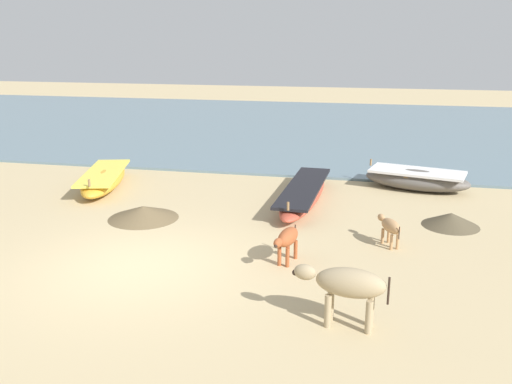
{
  "coord_description": "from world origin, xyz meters",
  "views": [
    {
      "loc": [
        4.31,
        -9.09,
        4.33
      ],
      "look_at": [
        1.57,
        3.63,
        0.6
      ],
      "focal_mm": 38.07,
      "sensor_mm": 36.0,
      "label": 1
    }
  ],
  "objects_px": {
    "fishing_boat_5": "(304,193)",
    "calf_far_rust": "(287,239)",
    "calf_near_tan": "(390,227)",
    "fishing_boat_4": "(417,179)",
    "cow_adult_dun": "(347,285)",
    "fishing_boat_0": "(104,179)"
  },
  "relations": [
    {
      "from": "fishing_boat_5",
      "to": "calf_far_rust",
      "type": "xyz_separation_m",
      "value": [
        0.21,
        -4.22,
        0.26
      ]
    },
    {
      "from": "fishing_boat_5",
      "to": "calf_far_rust",
      "type": "relative_size",
      "value": 4.56
    },
    {
      "from": "calf_near_tan",
      "to": "calf_far_rust",
      "type": "distance_m",
      "value": 2.43
    },
    {
      "from": "fishing_boat_4",
      "to": "calf_far_rust",
      "type": "height_order",
      "value": "fishing_boat_4"
    },
    {
      "from": "fishing_boat_5",
      "to": "calf_near_tan",
      "type": "xyz_separation_m",
      "value": [
        2.21,
        -2.85,
        0.19
      ]
    },
    {
      "from": "fishing_boat_4",
      "to": "calf_near_tan",
      "type": "bearing_deg",
      "value": 93.83
    },
    {
      "from": "fishing_boat_4",
      "to": "cow_adult_dun",
      "type": "distance_m",
      "value": 8.51
    },
    {
      "from": "fishing_boat_4",
      "to": "calf_near_tan",
      "type": "distance_m",
      "value": 4.83
    },
    {
      "from": "fishing_boat_5",
      "to": "calf_far_rust",
      "type": "height_order",
      "value": "calf_far_rust"
    },
    {
      "from": "cow_adult_dun",
      "to": "fishing_boat_4",
      "type": "bearing_deg",
      "value": -95.03
    },
    {
      "from": "cow_adult_dun",
      "to": "fishing_boat_0",
      "type": "bearing_deg",
      "value": -35.59
    },
    {
      "from": "calf_near_tan",
      "to": "calf_far_rust",
      "type": "relative_size",
      "value": 0.82
    },
    {
      "from": "cow_adult_dun",
      "to": "calf_far_rust",
      "type": "relative_size",
      "value": 1.4
    },
    {
      "from": "fishing_boat_0",
      "to": "cow_adult_dun",
      "type": "relative_size",
      "value": 2.55
    },
    {
      "from": "fishing_boat_5",
      "to": "calf_near_tan",
      "type": "distance_m",
      "value": 3.61
    },
    {
      "from": "fishing_boat_0",
      "to": "cow_adult_dun",
      "type": "xyz_separation_m",
      "value": [
        7.46,
        -6.58,
        0.42
      ]
    },
    {
      "from": "calf_near_tan",
      "to": "calf_far_rust",
      "type": "bearing_deg",
      "value": 97.12
    },
    {
      "from": "fishing_boat_5",
      "to": "fishing_boat_0",
      "type": "bearing_deg",
      "value": -88.96
    },
    {
      "from": "fishing_boat_0",
      "to": "fishing_boat_4",
      "type": "height_order",
      "value": "fishing_boat_4"
    },
    {
      "from": "fishing_boat_4",
      "to": "cow_adult_dun",
      "type": "xyz_separation_m",
      "value": [
        -1.6,
        -8.35,
        0.38
      ]
    },
    {
      "from": "fishing_boat_0",
      "to": "calf_far_rust",
      "type": "xyz_separation_m",
      "value": [
        6.18,
        -4.35,
        0.23
      ]
    },
    {
      "from": "fishing_boat_0",
      "to": "fishing_boat_5",
      "type": "height_order",
      "value": "fishing_boat_0"
    }
  ]
}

